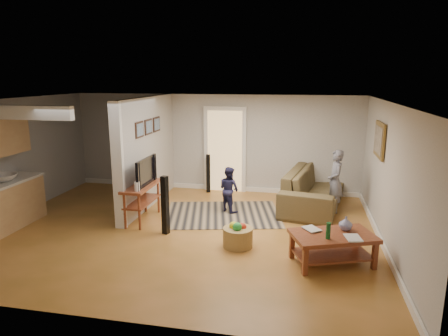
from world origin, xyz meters
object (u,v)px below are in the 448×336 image
at_px(toddler, 229,211).
at_px(toy_basket, 238,236).
at_px(child, 333,212).
at_px(coffee_table, 334,240).
at_px(tv_console, 142,188).
at_px(speaker_left, 165,205).
at_px(sofa, 314,204).
at_px(speaker_right, 208,173).

bearing_deg(toddler, toy_basket, 140.76).
bearing_deg(child, coffee_table, -13.34).
relative_size(tv_console, toy_basket, 2.33).
height_order(coffee_table, child, coffee_table).
bearing_deg(toy_basket, child, 51.59).
distance_m(tv_console, speaker_left, 0.93).
distance_m(sofa, speaker_right, 2.79).
xyz_separation_m(tv_console, toy_basket, (2.15, -0.91, -0.51)).
bearing_deg(tv_console, child, 18.68).
bearing_deg(speaker_left, coffee_table, 3.66).
bearing_deg(tv_console, toy_basket, -23.18).
height_order(toy_basket, toddler, toddler).
bearing_deg(sofa, coffee_table, -165.44).
xyz_separation_m(speaker_left, child, (3.24, 1.93, -0.57)).
relative_size(speaker_right, toy_basket, 1.90).
distance_m(speaker_right, toddler, 1.68).
relative_size(tv_console, toddler, 1.20).
xyz_separation_m(sofa, speaker_right, (-2.70, 0.50, 0.50)).
relative_size(tv_console, child, 0.87).
bearing_deg(toddler, speaker_right, -24.36).
bearing_deg(coffee_table, child, 85.89).
distance_m(coffee_table, tv_console, 3.97).
relative_size(sofa, toy_basket, 5.55).
height_order(toy_basket, child, child).
relative_size(tv_console, speaker_right, 1.23).
bearing_deg(speaker_left, tv_console, 155.65).
bearing_deg(speaker_right, tv_console, -129.24).
xyz_separation_m(sofa, toy_basket, (-1.39, -2.72, 0.19)).
bearing_deg(speaker_right, toy_basket, -87.13).
xyz_separation_m(coffee_table, child, (0.19, 2.60, -0.39)).
height_order(speaker_left, child, speaker_left).
bearing_deg(coffee_table, tv_console, 161.50).
distance_m(tv_console, speaker_right, 2.46).
bearing_deg(speaker_right, toddler, -79.06).
relative_size(sofa, speaker_right, 2.93).
distance_m(tv_console, toy_basket, 2.39).
xyz_separation_m(sofa, coffee_table, (0.21, -3.06, 0.39)).
xyz_separation_m(coffee_table, toddler, (-2.10, 2.17, -0.39)).
distance_m(coffee_table, toy_basket, 1.65).
distance_m(sofa, toddler, 2.09).
bearing_deg(coffee_table, speaker_left, 167.76).
xyz_separation_m(sofa, toddler, (-1.89, -0.89, 0.00)).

